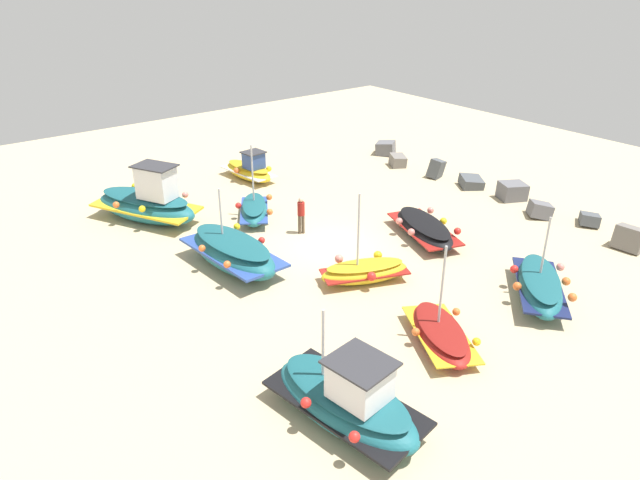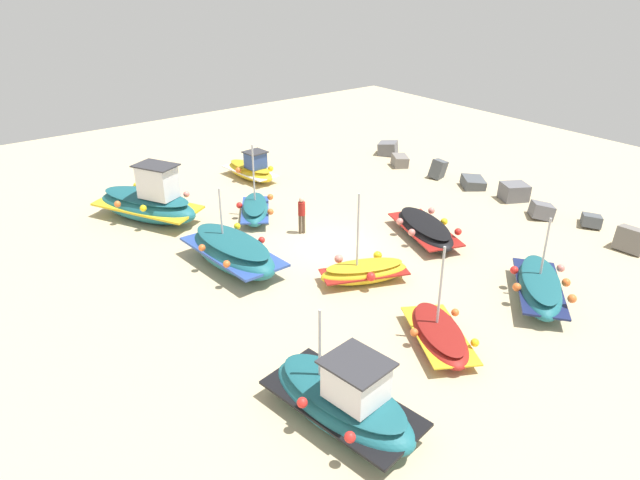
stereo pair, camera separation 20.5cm
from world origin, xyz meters
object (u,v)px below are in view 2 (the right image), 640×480
object	(u,v)px
fishing_boat_3	(255,209)
fishing_boat_8	(539,287)
fishing_boat_1	(344,399)
fishing_boat_6	(425,229)
fishing_boat_4	(251,169)
fishing_boat_7	(364,271)
fishing_boat_5	(149,202)
fishing_boat_2	(233,252)
person_walking	(302,213)
fishing_boat_0	(439,334)

from	to	relation	value
fishing_boat_3	fishing_boat_8	xyz separation A→B (m)	(12.34, 4.22, 0.06)
fishing_boat_1	fishing_boat_6	world-z (taller)	fishing_boat_1
fishing_boat_4	fishing_boat_7	distance (m)	12.66
fishing_boat_5	fishing_boat_8	bearing A→B (deg)	1.87
fishing_boat_2	fishing_boat_7	size ratio (longest dim) A/B	1.40
fishing_boat_6	fishing_boat_7	size ratio (longest dim) A/B	1.27
fishing_boat_5	fishing_boat_8	world-z (taller)	fishing_boat_8
fishing_boat_7	person_walking	xyz separation A→B (m)	(-4.92, 0.66, 0.56)
fishing_boat_3	fishing_boat_7	bearing A→B (deg)	33.63
fishing_boat_4	fishing_boat_7	world-z (taller)	fishing_boat_7
fishing_boat_4	fishing_boat_7	bearing A→B (deg)	-17.54
fishing_boat_0	fishing_boat_7	world-z (taller)	fishing_boat_7
fishing_boat_0	fishing_boat_6	bearing A→B (deg)	164.66
fishing_boat_1	fishing_boat_6	xyz separation A→B (m)	(-6.53, 9.95, -0.29)
fishing_boat_0	fishing_boat_5	world-z (taller)	fishing_boat_0
fishing_boat_5	fishing_boat_7	distance (m)	11.19
fishing_boat_3	fishing_boat_8	world-z (taller)	fishing_boat_3
fishing_boat_7	fishing_boat_3	bearing A→B (deg)	113.33
fishing_boat_8	fishing_boat_0	bearing A→B (deg)	-44.27
fishing_boat_3	fishing_boat_5	size ratio (longest dim) A/B	0.61
fishing_boat_2	fishing_boat_4	xyz separation A→B (m)	(-8.39, 5.92, -0.13)
fishing_boat_6	fishing_boat_8	world-z (taller)	fishing_boat_8
fishing_boat_0	fishing_boat_3	distance (m)	12.04
fishing_boat_7	fishing_boat_5	bearing A→B (deg)	134.03
fishing_boat_3	person_walking	world-z (taller)	fishing_boat_3
fishing_boat_8	person_walking	world-z (taller)	fishing_boat_8
fishing_boat_5	fishing_boat_3	bearing A→B (deg)	28.27
fishing_boat_5	fishing_boat_7	bearing A→B (deg)	-5.05
fishing_boat_6	person_walking	bearing A→B (deg)	-113.04
fishing_boat_0	fishing_boat_4	size ratio (longest dim) A/B	1.02
fishing_boat_0	fishing_boat_2	size ratio (longest dim) A/B	0.75
fishing_boat_4	fishing_boat_1	bearing A→B (deg)	-29.93
fishing_boat_1	fishing_boat_8	distance (m)	9.46
fishing_boat_5	fishing_boat_8	distance (m)	17.24
fishing_boat_0	fishing_boat_5	xyz separation A→B (m)	(-14.83, -3.36, 0.54)
fishing_boat_4	fishing_boat_5	xyz separation A→B (m)	(1.99, -6.69, 0.35)
fishing_boat_6	fishing_boat_8	bearing A→B (deg)	14.70
fishing_boat_0	fishing_boat_2	xyz separation A→B (m)	(-8.44, -2.59, 0.32)
fishing_boat_8	person_walking	size ratio (longest dim) A/B	2.45
fishing_boat_0	fishing_boat_6	world-z (taller)	fishing_boat_0
fishing_boat_1	fishing_boat_5	distance (m)	15.70
fishing_boat_1	fishing_boat_4	size ratio (longest dim) A/B	1.30
fishing_boat_5	fishing_boat_2	bearing A→B (deg)	-19.71
fishing_boat_1	fishing_boat_8	xyz separation A→B (m)	(-0.50, 9.44, -0.21)
fishing_boat_6	fishing_boat_7	world-z (taller)	fishing_boat_7
fishing_boat_7	fishing_boat_8	size ratio (longest dim) A/B	0.86
fishing_boat_4	fishing_boat_8	size ratio (longest dim) A/B	0.89
fishing_boat_8	fishing_boat_7	bearing A→B (deg)	-89.64
fishing_boat_2	fishing_boat_5	bearing A→B (deg)	-177.21
fishing_boat_1	person_walking	distance (m)	11.81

